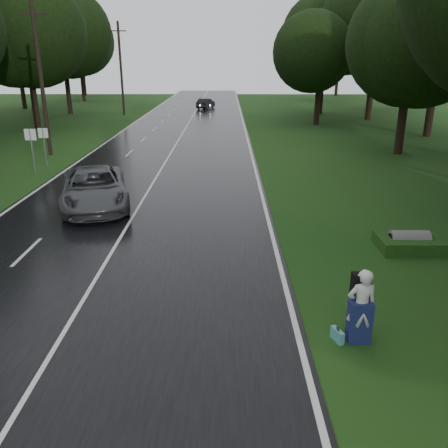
# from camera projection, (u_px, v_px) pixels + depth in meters

# --- Properties ---
(ground) EXTENTS (160.00, 160.00, 0.00)m
(ground) POSITION_uv_depth(u_px,v_px,m) (97.00, 278.00, 14.26)
(ground) COLOR #1C3F12
(ground) RESTS_ON ground
(road) EXTENTS (12.00, 140.00, 0.04)m
(road) POSITION_uv_depth(u_px,v_px,m) (171.00, 153.00, 33.07)
(road) COLOR black
(road) RESTS_ON ground
(lane_center) EXTENTS (0.12, 140.00, 0.01)m
(lane_center) POSITION_uv_depth(u_px,v_px,m) (171.00, 153.00, 33.06)
(lane_center) COLOR silver
(lane_center) RESTS_ON road
(grey_car) EXTENTS (4.41, 6.71, 1.71)m
(grey_car) POSITION_uv_depth(u_px,v_px,m) (94.00, 188.00, 20.87)
(grey_car) COLOR #45474A
(grey_car) RESTS_ON road
(far_car) EXTENTS (2.50, 4.33, 1.35)m
(far_car) POSITION_uv_depth(u_px,v_px,m) (206.00, 103.00, 62.73)
(far_car) COLOR black
(far_car) RESTS_ON road
(hitchhiker) EXTENTS (0.72, 0.65, 1.91)m
(hitchhiker) POSITION_uv_depth(u_px,v_px,m) (361.00, 308.00, 10.82)
(hitchhiker) COLOR silver
(hitchhiker) RESTS_ON ground
(suitcase) EXTENTS (0.27, 0.45, 0.31)m
(suitcase) POSITION_uv_depth(u_px,v_px,m) (337.00, 335.00, 11.05)
(suitcase) COLOR #549BA3
(suitcase) RESTS_ON ground
(culvert) EXTENTS (1.36, 0.68, 0.68)m
(culvert) POSITION_uv_depth(u_px,v_px,m) (408.00, 248.00, 16.52)
(culvert) COLOR slate
(culvert) RESTS_ON ground
(utility_pole_mid) EXTENTS (1.80, 0.28, 10.20)m
(utility_pole_mid) POSITION_uv_depth(u_px,v_px,m) (51.00, 155.00, 32.63)
(utility_pole_mid) COLOR black
(utility_pole_mid) RESTS_ON ground
(utility_pole_far) EXTENTS (1.80, 0.28, 10.56)m
(utility_pole_far) POSITION_uv_depth(u_px,v_px,m) (124.00, 115.00, 56.02)
(utility_pole_far) COLOR black
(utility_pole_far) RESTS_ON ground
(road_sign_a) EXTENTS (0.65, 0.10, 2.70)m
(road_sign_a) POSITION_uv_depth(u_px,v_px,m) (36.00, 175.00, 26.96)
(road_sign_a) COLOR white
(road_sign_a) RESTS_ON ground
(road_sign_b) EXTENTS (0.59, 0.10, 2.48)m
(road_sign_b) POSITION_uv_depth(u_px,v_px,m) (48.00, 168.00, 28.72)
(road_sign_b) COLOR white
(road_sign_b) RESTS_ON ground
(tree_left_e) EXTENTS (9.62, 9.62, 15.03)m
(tree_left_e) POSITION_uv_depth(u_px,v_px,m) (38.00, 128.00, 45.26)
(tree_left_e) COLOR black
(tree_left_e) RESTS_ON ground
(tree_left_f) EXTENTS (10.39, 10.39, 16.24)m
(tree_left_f) POSITION_uv_depth(u_px,v_px,m) (71.00, 114.00, 57.37)
(tree_left_f) COLOR black
(tree_left_f) RESTS_ON ground
(tree_right_d) EXTENTS (8.25, 8.25, 12.89)m
(tree_right_d) POSITION_uv_depth(u_px,v_px,m) (398.00, 154.00, 33.14)
(tree_right_d) COLOR black
(tree_right_d) RESTS_ON ground
(tree_right_e) EXTENTS (7.91, 7.91, 12.36)m
(tree_right_e) POSITION_uv_depth(u_px,v_px,m) (316.00, 125.00, 47.72)
(tree_right_e) COLOR black
(tree_right_e) RESTS_ON ground
(tree_right_f) EXTENTS (10.09, 10.09, 15.76)m
(tree_right_f) POSITION_uv_depth(u_px,v_px,m) (320.00, 114.00, 57.10)
(tree_right_f) COLOR black
(tree_right_f) RESTS_ON ground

